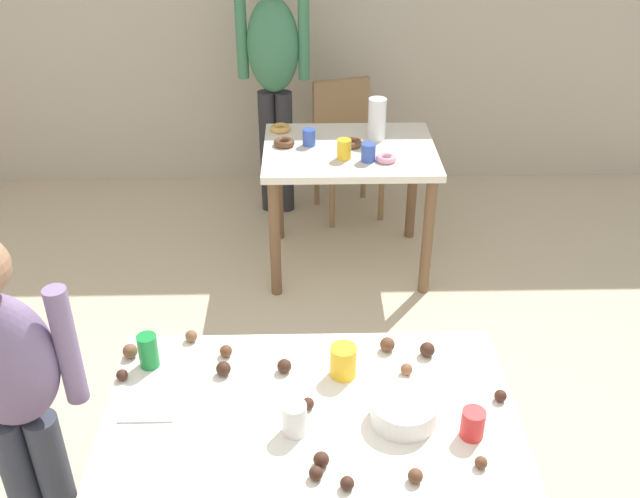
{
  "coord_description": "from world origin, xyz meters",
  "views": [
    {
      "loc": [
        -0.0,
        -1.74,
        2.35
      ],
      "look_at": [
        0.05,
        0.64,
        0.9
      ],
      "focal_mm": 40.61,
      "sensor_mm": 36.0,
      "label": 1
    }
  ],
  "objects_px": {
    "person_adult_far": "(274,66)",
    "dining_table_far": "(349,168)",
    "pitcher_far": "(377,119)",
    "person_girl_near": "(14,394)",
    "dining_table_near": "(311,433)",
    "mixing_bowl": "(404,410)",
    "soda_can": "(149,351)",
    "chair_far_table": "(346,140)"
  },
  "relations": [
    {
      "from": "dining_table_near",
      "to": "person_girl_near",
      "type": "relative_size",
      "value": 0.94
    },
    {
      "from": "dining_table_far",
      "to": "pitcher_far",
      "type": "height_order",
      "value": "pitcher_far"
    },
    {
      "from": "dining_table_far",
      "to": "pitcher_far",
      "type": "relative_size",
      "value": 4.0
    },
    {
      "from": "soda_can",
      "to": "person_girl_near",
      "type": "bearing_deg",
      "value": -153.8
    },
    {
      "from": "chair_far_table",
      "to": "soda_can",
      "type": "relative_size",
      "value": 7.13
    },
    {
      "from": "pitcher_far",
      "to": "mixing_bowl",
      "type": "bearing_deg",
      "value": -92.92
    },
    {
      "from": "person_adult_far",
      "to": "dining_table_far",
      "type": "bearing_deg",
      "value": -58.51
    },
    {
      "from": "dining_table_far",
      "to": "pitcher_far",
      "type": "distance_m",
      "value": 0.31
    },
    {
      "from": "dining_table_near",
      "to": "person_adult_far",
      "type": "distance_m",
      "value": 2.78
    },
    {
      "from": "dining_table_near",
      "to": "dining_table_far",
      "type": "bearing_deg",
      "value": 83.35
    },
    {
      "from": "person_adult_far",
      "to": "pitcher_far",
      "type": "height_order",
      "value": "person_adult_far"
    },
    {
      "from": "chair_far_table",
      "to": "mixing_bowl",
      "type": "bearing_deg",
      "value": -89.51
    },
    {
      "from": "dining_table_near",
      "to": "mixing_bowl",
      "type": "distance_m",
      "value": 0.32
    },
    {
      "from": "person_adult_far",
      "to": "soda_can",
      "type": "distance_m",
      "value": 2.56
    },
    {
      "from": "dining_table_far",
      "to": "person_adult_far",
      "type": "xyz_separation_m",
      "value": [
        -0.44,
        0.71,
        0.36
      ]
    },
    {
      "from": "dining_table_near",
      "to": "pitcher_far",
      "type": "bearing_deg",
      "value": 79.65
    },
    {
      "from": "soda_can",
      "to": "dining_table_near",
      "type": "bearing_deg",
      "value": -22.95
    },
    {
      "from": "chair_far_table",
      "to": "person_adult_far",
      "type": "distance_m",
      "value": 0.68
    },
    {
      "from": "person_girl_near",
      "to": "pitcher_far",
      "type": "relative_size",
      "value": 5.71
    },
    {
      "from": "dining_table_far",
      "to": "mixing_bowl",
      "type": "relative_size",
      "value": 4.66
    },
    {
      "from": "dining_table_near",
      "to": "person_adult_far",
      "type": "xyz_separation_m",
      "value": [
        -0.2,
        2.75,
        0.34
      ]
    },
    {
      "from": "dining_table_far",
      "to": "mixing_bowl",
      "type": "height_order",
      "value": "mixing_bowl"
    },
    {
      "from": "dining_table_far",
      "to": "chair_far_table",
      "type": "height_order",
      "value": "chair_far_table"
    },
    {
      "from": "dining_table_near",
      "to": "dining_table_far",
      "type": "xyz_separation_m",
      "value": [
        0.24,
        2.04,
        -0.02
      ]
    },
    {
      "from": "person_adult_far",
      "to": "mixing_bowl",
      "type": "height_order",
      "value": "person_adult_far"
    },
    {
      "from": "person_girl_near",
      "to": "soda_can",
      "type": "xyz_separation_m",
      "value": [
        0.38,
        0.19,
        0.01
      ]
    },
    {
      "from": "dining_table_far",
      "to": "person_girl_near",
      "type": "xyz_separation_m",
      "value": [
        -1.16,
        -2.0,
        0.17
      ]
    },
    {
      "from": "mixing_bowl",
      "to": "soda_can",
      "type": "xyz_separation_m",
      "value": [
        -0.82,
        0.27,
        0.02
      ]
    },
    {
      "from": "dining_table_near",
      "to": "mixing_bowl",
      "type": "xyz_separation_m",
      "value": [
        0.28,
        -0.04,
        0.13
      ]
    },
    {
      "from": "person_girl_near",
      "to": "mixing_bowl",
      "type": "xyz_separation_m",
      "value": [
        1.2,
        -0.08,
        -0.02
      ]
    },
    {
      "from": "mixing_bowl",
      "to": "soda_can",
      "type": "distance_m",
      "value": 0.86
    },
    {
      "from": "pitcher_far",
      "to": "person_girl_near",
      "type": "bearing_deg",
      "value": -121.77
    },
    {
      "from": "chair_far_table",
      "to": "mixing_bowl",
      "type": "distance_m",
      "value": 2.83
    },
    {
      "from": "chair_far_table",
      "to": "person_adult_far",
      "type": "xyz_separation_m",
      "value": [
        -0.46,
        -0.02,
        0.5
      ]
    },
    {
      "from": "person_adult_far",
      "to": "soda_can",
      "type": "bearing_deg",
      "value": -97.68
    },
    {
      "from": "mixing_bowl",
      "to": "soda_can",
      "type": "bearing_deg",
      "value": 161.62
    },
    {
      "from": "pitcher_far",
      "to": "dining_table_far",
      "type": "bearing_deg",
      "value": -142.03
    },
    {
      "from": "soda_can",
      "to": "pitcher_far",
      "type": "bearing_deg",
      "value": 64.28
    },
    {
      "from": "person_girl_near",
      "to": "mixing_bowl",
      "type": "distance_m",
      "value": 1.21
    },
    {
      "from": "chair_far_table",
      "to": "mixing_bowl",
      "type": "height_order",
      "value": "chair_far_table"
    },
    {
      "from": "dining_table_far",
      "to": "person_adult_far",
      "type": "height_order",
      "value": "person_adult_far"
    },
    {
      "from": "chair_far_table",
      "to": "soda_can",
      "type": "xyz_separation_m",
      "value": [
        -0.8,
        -2.54,
        0.31
      ]
    }
  ]
}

